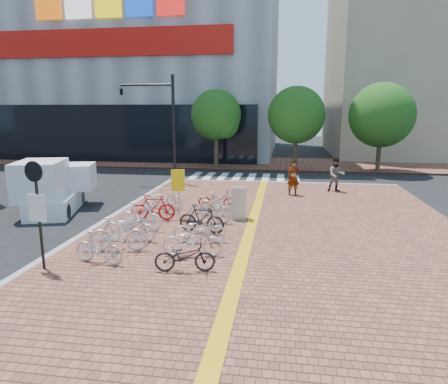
% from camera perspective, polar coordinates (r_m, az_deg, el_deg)
% --- Properties ---
extents(ground, '(120.00, 120.00, 0.00)m').
position_cam_1_polar(ground, '(14.00, -5.01, -7.43)').
color(ground, black).
rests_on(ground, ground).
extents(sidewalk, '(14.00, 34.00, 0.15)m').
position_cam_1_polar(sidewalk, '(9.05, 6.78, -18.20)').
color(sidewalk, brown).
rests_on(sidewalk, ground).
extents(tactile_strip, '(0.40, 34.00, 0.01)m').
position_cam_1_polar(tactile_strip, '(9.08, 0.17, -17.41)').
color(tactile_strip, gold).
rests_on(tactile_strip, sidewalk).
extents(kerb_north, '(14.00, 0.25, 0.15)m').
position_cam_1_polar(kerb_north, '(25.25, 8.04, 1.30)').
color(kerb_north, gray).
rests_on(kerb_north, ground).
extents(far_sidewalk, '(70.00, 8.00, 0.15)m').
position_cam_1_polar(far_sidewalk, '(34.29, 3.18, 4.11)').
color(far_sidewalk, brown).
rests_on(far_sidewalk, ground).
extents(department_store, '(36.00, 24.27, 28.00)m').
position_cam_1_polar(department_store, '(49.62, -15.53, 22.19)').
color(department_store, gray).
rests_on(department_store, ground).
extents(building_beige, '(20.00, 18.00, 18.00)m').
position_cam_1_polar(building_beige, '(47.45, 27.83, 15.72)').
color(building_beige, gray).
rests_on(building_beige, ground).
extents(crosswalk, '(7.50, 4.00, 0.01)m').
position_cam_1_polar(crosswalk, '(27.36, 2.84, 2.04)').
color(crosswalk, silver).
rests_on(crosswalk, ground).
extents(street_trees, '(16.20, 4.60, 6.35)m').
position_cam_1_polar(street_trees, '(30.37, 12.29, 10.51)').
color(street_trees, '#38281E').
rests_on(street_trees, far_sidewalk).
extents(bike_0, '(1.66, 0.73, 0.96)m').
position_cam_1_polar(bike_0, '(12.29, -17.45, -7.59)').
color(bike_0, silver).
rests_on(bike_0, sidewalk).
extents(bike_1, '(1.93, 0.87, 1.12)m').
position_cam_1_polar(bike_1, '(13.13, -14.87, -5.84)').
color(bike_1, silver).
rests_on(bike_1, sidewalk).
extents(bike_2, '(1.89, 0.71, 0.98)m').
position_cam_1_polar(bike_2, '(14.05, -13.34, -4.89)').
color(bike_2, '#B9B9BE').
rests_on(bike_2, sidewalk).
extents(bike_3, '(1.83, 0.77, 1.06)m').
position_cam_1_polar(bike_3, '(15.22, -11.87, -3.39)').
color(bike_3, white).
rests_on(bike_3, sidewalk).
extents(bike_4, '(1.85, 0.84, 1.07)m').
position_cam_1_polar(bike_4, '(16.42, -10.12, -2.20)').
color(bike_4, '#AF0C1A').
rests_on(bike_4, sidewalk).
extents(bike_5, '(1.66, 0.75, 0.84)m').
position_cam_1_polar(bike_5, '(17.52, -9.21, -1.68)').
color(bike_5, silver).
rests_on(bike_5, sidewalk).
extents(bike_6, '(1.80, 0.75, 0.92)m').
position_cam_1_polar(bike_6, '(18.32, -8.49, -0.95)').
color(bike_6, silver).
rests_on(bike_6, sidewalk).
extents(bike_7, '(1.76, 0.86, 0.88)m').
position_cam_1_polar(bike_7, '(11.24, -5.63, -9.12)').
color(bike_7, black).
rests_on(bike_7, sidewalk).
extents(bike_8, '(1.92, 0.84, 0.98)m').
position_cam_1_polar(bike_8, '(12.33, -4.51, -6.96)').
color(bike_8, silver).
rests_on(bike_8, sidewalk).
extents(bike_9, '(1.85, 0.90, 0.93)m').
position_cam_1_polar(bike_9, '(13.56, -3.51, -5.31)').
color(bike_9, silver).
rests_on(bike_9, sidewalk).
extents(bike_10, '(1.80, 0.78, 1.05)m').
position_cam_1_polar(bike_10, '(14.60, -3.24, -3.83)').
color(bike_10, black).
rests_on(bike_10, sidewalk).
extents(bike_11, '(1.81, 0.57, 1.08)m').
position_cam_1_polar(bike_11, '(15.85, -2.04, -2.51)').
color(bike_11, silver).
rests_on(bike_11, sidewalk).
extents(bike_12, '(1.78, 0.57, 1.06)m').
position_cam_1_polar(bike_12, '(16.76, -0.73, -1.77)').
color(bike_12, silver).
rests_on(bike_12, sidewalk).
extents(bike_13, '(1.80, 0.75, 0.92)m').
position_cam_1_polar(bike_13, '(17.92, -0.97, -1.10)').
color(bike_13, '#A01D0B').
rests_on(bike_13, sidewalk).
extents(pedestrian_a, '(0.77, 0.60, 1.86)m').
position_cam_1_polar(pedestrian_a, '(21.22, 9.89, 2.02)').
color(pedestrian_a, gray).
rests_on(pedestrian_a, sidewalk).
extents(pedestrian_b, '(0.96, 0.78, 1.86)m').
position_cam_1_polar(pedestrian_b, '(22.73, 15.74, 2.39)').
color(pedestrian_b, '#454958').
rests_on(pedestrian_b, sidewalk).
extents(utility_box, '(0.66, 0.52, 1.33)m').
position_cam_1_polar(utility_box, '(16.35, 2.10, -1.61)').
color(utility_box, '#A6A6AA').
rests_on(utility_box, sidewalk).
extents(yellow_sign, '(0.55, 0.19, 2.05)m').
position_cam_1_polar(yellow_sign, '(16.40, -6.54, 1.04)').
color(yellow_sign, '#B7B7BC').
rests_on(yellow_sign, sidewalk).
extents(notice_sign, '(0.57, 0.17, 3.08)m').
position_cam_1_polar(notice_sign, '(12.07, -25.15, -1.31)').
color(notice_sign, black).
rests_on(notice_sign, sidewalk).
extents(traffic_light_pole, '(3.48, 1.34, 6.48)m').
position_cam_1_polar(traffic_light_pole, '(25.15, -10.61, 11.59)').
color(traffic_light_pole, black).
rests_on(traffic_light_pole, sidewalk).
extents(box_truck, '(2.88, 4.48, 2.40)m').
position_cam_1_polar(box_truck, '(19.61, -23.03, 0.62)').
color(box_truck, silver).
rests_on(box_truck, ground).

